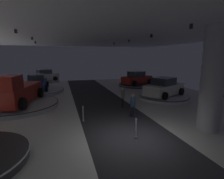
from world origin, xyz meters
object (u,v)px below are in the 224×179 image
object	(u,v)px
pickup_truck_mid_left	(14,92)
display_car_mid_right	(164,88)
display_car_far_left	(37,83)
column_right	(213,79)
display_platform_far_right	(137,85)
display_car_far_right	(137,78)
display_platform_mid_right	(164,97)
display_platform_deep_left	(44,82)
display_platform_mid_left	(18,105)
display_car_deep_left	(44,76)
display_platform_far_left	(38,91)
visitor_walking_far	(123,96)
visitor_walking_near	(133,104)

from	to	relation	value
pickup_truck_mid_left	display_car_mid_right	size ratio (longest dim) A/B	1.23
display_car_far_left	column_right	bearing A→B (deg)	-52.62
display_platform_far_right	column_right	bearing A→B (deg)	-99.03
column_right	display_car_far_right	world-z (taller)	column_right
display_platform_mid_right	display_car_mid_right	xyz separation A→B (m)	(-0.03, -0.01, 0.90)
display_platform_deep_left	display_car_far_left	world-z (taller)	display_car_far_left
pickup_truck_mid_left	display_car_mid_right	distance (m)	12.56
display_platform_mid_left	pickup_truck_mid_left	xyz separation A→B (m)	(-0.07, -0.31, 1.10)
display_car_deep_left	display_platform_far_left	world-z (taller)	display_car_deep_left
pickup_truck_mid_left	display_platform_deep_left	world-z (taller)	pickup_truck_mid_left
display_platform_mid_right	visitor_walking_far	bearing A→B (deg)	-161.11
display_car_deep_left	visitor_walking_near	world-z (taller)	display_car_deep_left
column_right	display_platform_mid_right	world-z (taller)	column_right
pickup_truck_mid_left	display_car_far_left	world-z (taller)	pickup_truck_mid_left
display_platform_far_right	visitor_walking_near	size ratio (longest dim) A/B	3.14
visitor_walking_far	display_car_far_left	bearing A→B (deg)	131.55
visitor_walking_near	display_car_mid_right	bearing A→B (deg)	38.94
display_platform_far_left	column_right	bearing A→B (deg)	-52.68
display_platform_mid_left	display_car_deep_left	size ratio (longest dim) A/B	1.32
display_car_deep_left	visitor_walking_far	world-z (taller)	display_car_deep_left
display_car_deep_left	visitor_walking_far	distance (m)	17.34
display_platform_far_left	visitor_walking_far	world-z (taller)	visitor_walking_far
column_right	display_car_far_right	xyz separation A→B (m)	(2.26, 14.40, -1.74)
display_car_mid_right	display_platform_far_left	size ratio (longest dim) A/B	0.81
display_car_deep_left	display_car_mid_right	size ratio (longest dim) A/B	1.00
pickup_truck_mid_left	display_car_far_right	bearing A→B (deg)	28.71
column_right	display_car_far_right	bearing A→B (deg)	81.07
display_platform_mid_right	visitor_walking_far	distance (m)	4.99
display_car_deep_left	display_car_far_left	world-z (taller)	display_car_far_left
column_right	display_car_mid_right	xyz separation A→B (m)	(1.60, 6.84, -1.68)
display_car_far_right	visitor_walking_near	xyz separation A→B (m)	(-5.42, -11.41, -0.10)
pickup_truck_mid_left	display_platform_far_left	bearing A→B (deg)	81.96
display_car_deep_left	visitor_walking_near	bearing A→B (deg)	-69.09
column_right	pickup_truck_mid_left	xyz separation A→B (m)	(-10.96, 7.16, -1.45)
pickup_truck_mid_left	display_car_far_left	size ratio (longest dim) A/B	1.31
column_right	display_car_deep_left	distance (m)	23.45
column_right	display_platform_far_left	world-z (taller)	column_right
pickup_truck_mid_left	display_platform_mid_left	bearing A→B (deg)	78.11
display_car_mid_right	visitor_walking_near	size ratio (longest dim) A/B	2.87
display_car_far_left	display_car_mid_right	bearing A→B (deg)	-28.59
column_right	visitor_walking_far	size ratio (longest dim) A/B	3.46
display_car_far_left	display_car_deep_left	bearing A→B (deg)	89.90
display_platform_deep_left	display_platform_far_left	bearing A→B (deg)	-89.90
display_platform_deep_left	display_car_far_left	bearing A→B (deg)	-89.90
column_right	visitor_walking_far	bearing A→B (deg)	120.05
display_car_deep_left	display_platform_mid_left	bearing A→B (deg)	-93.39
pickup_truck_mid_left	display_platform_far_right	distance (m)	15.15
display_platform_far_right	visitor_walking_near	world-z (taller)	visitor_walking_near
display_platform_mid_right	display_car_far_right	size ratio (longest dim) A/B	0.99
display_platform_mid_right	display_car_far_right	xyz separation A→B (m)	(0.63, 7.55, 0.84)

